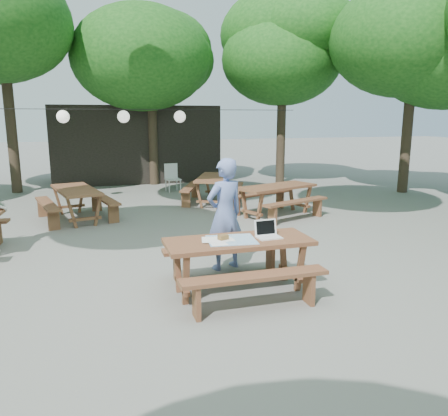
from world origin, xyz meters
TOP-DOWN VIEW (x-y plane):
  - ground at (0.00, 0.00)m, footprint 80.00×80.00m
  - pavilion at (0.50, 10.50)m, footprint 6.00×3.00m
  - main_picnic_table at (0.76, -1.33)m, footprint 2.00×1.58m
  - picnic_table_ne at (3.18, 2.95)m, footprint 2.33×2.14m
  - picnic_table_far_w at (-1.52, 3.89)m, footprint 1.99×2.22m
  - picnic_table_far_e at (2.13, 5.00)m, footprint 2.19×2.36m
  - woman at (0.86, -0.35)m, footprint 0.75×0.60m
  - plastic_chair at (1.37, 7.24)m, footprint 0.50×0.50m
  - laptop at (1.18, -1.32)m, footprint 0.35×0.28m
  - tabletop_clutter at (0.62, -1.32)m, footprint 0.78×0.62m
  - paper_lanterns at (-0.19, 6.00)m, footprint 9.00×0.34m

SIDE VIEW (x-z plane):
  - ground at x=0.00m, z-range 0.00..0.00m
  - plastic_chair at x=1.37m, z-range -0.19..0.71m
  - main_picnic_table at x=0.76m, z-range 0.01..0.76m
  - picnic_table_ne at x=3.18m, z-range 0.01..0.76m
  - picnic_table_far_w at x=-1.52m, z-range 0.01..0.76m
  - picnic_table_far_e at x=2.13m, z-range 0.01..0.76m
  - tabletop_clutter at x=0.62m, z-range 0.72..0.80m
  - laptop at x=1.18m, z-range 0.69..0.93m
  - woman at x=0.86m, z-range 0.00..1.78m
  - pavilion at x=0.50m, z-range 0.00..2.80m
  - paper_lanterns at x=-0.19m, z-range 2.21..2.59m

